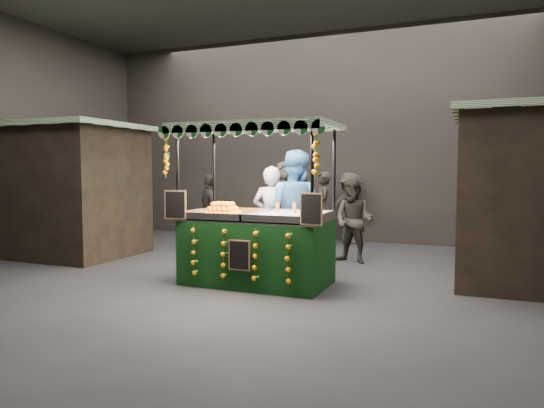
% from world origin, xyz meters
% --- Properties ---
extents(ground, '(12.00, 12.00, 0.00)m').
position_xyz_m(ground, '(0.00, 0.00, 0.00)').
color(ground, black).
rests_on(ground, ground).
extents(market_hall, '(12.10, 10.10, 5.05)m').
position_xyz_m(market_hall, '(0.00, 0.00, 3.38)').
color(market_hall, black).
rests_on(market_hall, ground).
extents(neighbour_stall_left, '(3.00, 2.20, 2.60)m').
position_xyz_m(neighbour_stall_left, '(-4.40, 1.00, 1.31)').
color(neighbour_stall_left, black).
rests_on(neighbour_stall_left, ground).
extents(juice_stall, '(2.44, 1.44, 2.37)m').
position_xyz_m(juice_stall, '(0.25, 0.07, 0.73)').
color(juice_stall, black).
rests_on(juice_stall, ground).
extents(vendor_grey, '(0.71, 0.53, 1.76)m').
position_xyz_m(vendor_grey, '(0.04, 1.16, 0.88)').
color(vendor_grey, gray).
rests_on(vendor_grey, ground).
extents(vendor_blue, '(1.05, 0.86, 2.03)m').
position_xyz_m(vendor_blue, '(0.47, 1.09, 1.01)').
color(vendor_blue, '#285282').
rests_on(vendor_blue, ground).
extents(shopper_0, '(0.80, 0.69, 1.86)m').
position_xyz_m(shopper_0, '(0.05, 1.80, 0.93)').
color(shopper_0, '#2D2925').
rests_on(shopper_0, ground).
extents(shopper_1, '(0.87, 0.76, 1.55)m').
position_xyz_m(shopper_1, '(1.20, 2.30, 0.77)').
color(shopper_1, '#272420').
rests_on(shopper_1, ground).
extents(shopper_2, '(0.96, 0.93, 1.61)m').
position_xyz_m(shopper_2, '(-1.89, 2.48, 0.81)').
color(shopper_2, black).
rests_on(shopper_2, ground).
extents(shopper_3, '(1.21, 1.11, 1.64)m').
position_xyz_m(shopper_3, '(0.59, 4.60, 0.82)').
color(shopper_3, '#2D2725').
rests_on(shopper_3, ground).
extents(shopper_4, '(0.95, 0.83, 1.65)m').
position_xyz_m(shopper_4, '(-4.50, 3.32, 0.82)').
color(shopper_4, black).
rests_on(shopper_4, ground).
extents(shopper_6, '(0.62, 0.72, 1.67)m').
position_xyz_m(shopper_6, '(0.06, 4.18, 0.83)').
color(shopper_6, '#2B2723').
rests_on(shopper_6, ground).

